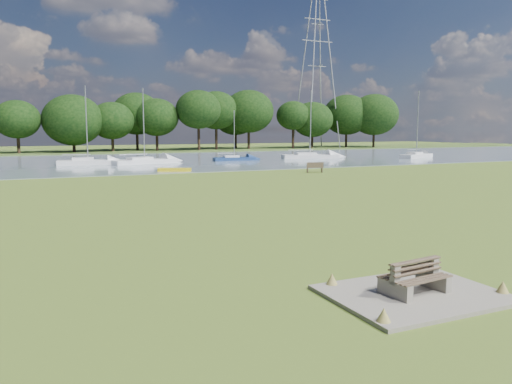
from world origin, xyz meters
name	(u,v)px	position (x,y,z in m)	size (l,w,h in m)	color
ground	(219,212)	(0.00, 0.00, 0.00)	(220.00, 220.00, 0.00)	#5C6E25
river	(105,162)	(0.00, 42.00, 0.00)	(220.00, 40.00, 0.10)	gray
far_bank	(82,152)	(0.00, 72.00, 0.00)	(220.00, 20.00, 0.40)	#4C6626
concrete_pad	(414,294)	(0.00, -14.00, 0.05)	(4.20, 3.20, 0.10)	gray
bench_pair	(415,278)	(0.00, -14.00, 0.46)	(1.76, 1.16, 0.89)	gray
riverbank_bench	(315,167)	(16.18, 17.66, 0.50)	(1.67, 1.04, 0.99)	brown
kayak	(175,170)	(4.19, 24.00, 0.21)	(3.19, 0.74, 0.32)	yellow
pylon	(317,41)	(47.88, 70.00, 22.61)	(7.43, 5.21, 36.50)	#9D9FA1
tree_line	(68,113)	(-2.26, 68.00, 6.85)	(138.42, 9.55, 11.55)	black
sailboat_0	(144,160)	(3.69, 35.84, 0.52)	(8.05, 4.11, 8.82)	silver
sailboat_1	(416,154)	(41.58, 32.08, 0.57)	(6.68, 3.95, 9.42)	silver
sailboat_2	(310,155)	(27.24, 37.48, 0.53)	(8.17, 4.05, 9.37)	silver
sailboat_4	(234,158)	(15.60, 37.01, 0.45)	(5.60, 1.94, 6.47)	navy
sailboat_5	(87,160)	(-2.61, 36.74, 0.56)	(6.86, 2.66, 8.94)	silver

